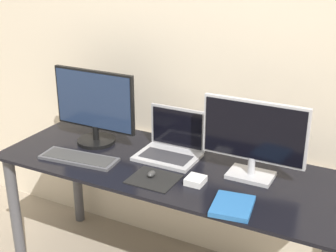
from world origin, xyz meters
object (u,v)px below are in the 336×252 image
Objects in this scene: laptop at (172,145)px; mouse at (151,174)px; power_brick at (196,180)px; monitor_right at (254,137)px; book at (232,206)px; keyboard at (79,158)px; monitor_left at (94,107)px.

laptop reaches higher than mouse.
power_brick is at bearing -43.44° from laptop.
power_brick is (-0.22, -0.19, -0.20)m from monitor_right.
book is at bearing -28.84° from power_brick.
laptop is at bearing 96.23° from mouse.
keyboard is 0.91m from book.
monitor_right is at bearing 41.37° from power_brick.
monitor_right is 0.94m from keyboard.
power_brick is (0.22, 0.04, -0.00)m from mouse.
book is 0.27m from power_brick.
power_brick is at bearing 4.10° from keyboard.
mouse is 0.60× the size of power_brick.
laptop is 0.62m from book.
monitor_left is 0.50m from laptop.
monitor_left reaches higher than monitor_right.
laptop is 1.43× the size of book.
keyboard is at bearing -145.34° from laptop.
keyboard is 7.79× the size of mouse.
monitor_left reaches higher than book.
mouse is 0.23m from power_brick.
monitor_right is at bearing 28.00° from mouse.
laptop is at bearing 34.66° from keyboard.
keyboard is at bearing -175.90° from power_brick.
monitor_right reaches higher than power_brick.
monitor_right is 1.18× the size of keyboard.
book is at bearing -37.04° from laptop.
laptop is at bearing 5.86° from monitor_left.
keyboard is 0.45m from mouse.
monitor_left is at bearing 155.02° from mouse.
power_brick is at bearing 10.77° from mouse.
mouse is at bearing -152.00° from monitor_right.
book is at bearing -18.54° from monitor_left.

